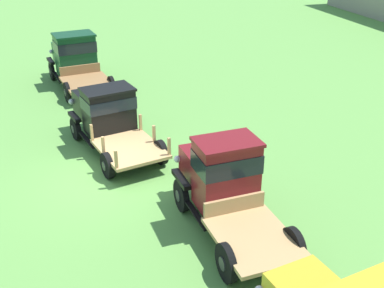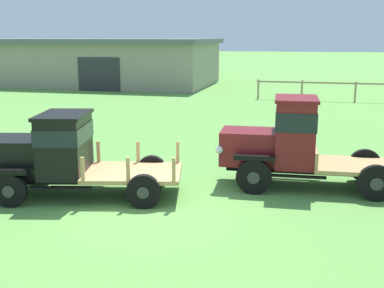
{
  "view_description": "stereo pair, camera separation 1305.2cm",
  "coord_description": "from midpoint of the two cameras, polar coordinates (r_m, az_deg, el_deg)",
  "views": [
    {
      "loc": [
        12.75,
        -1.32,
        7.23
      ],
      "look_at": [
        0.5,
        2.5,
        1.0
      ],
      "focal_mm": 45.0,
      "sensor_mm": 36.0,
      "label": 1
    },
    {
      "loc": [
        3.52,
        -9.92,
        3.86
      ],
      "look_at": [
        0.5,
        2.5,
        1.0
      ],
      "focal_mm": 45.0,
      "sensor_mm": 36.0,
      "label": 2
    }
  ],
  "objects": [
    {
      "name": "paddock_fence",
      "position": [
        26.56,
        12.76,
        2.19
      ],
      "size": [
        15.07,
        0.64,
        1.23
      ],
      "color": "#997F60",
      "rests_on": "ground"
    },
    {
      "name": "vintage_truck_second_in_line",
      "position": [
        12.96,
        -44.03,
        -11.36
      ],
      "size": [
        5.26,
        2.76,
        2.06
      ],
      "color": "black",
      "rests_on": "ground"
    },
    {
      "name": "ground_plane",
      "position": [
        11.34,
        -37.99,
        -19.57
      ],
      "size": [
        240.0,
        240.0,
        0.0
      ],
      "primitive_type": "plane",
      "color": "#5B9342"
    },
    {
      "name": "farm_shed",
      "position": [
        39.86,
        -20.62,
        6.52
      ],
      "size": [
        20.5,
        10.49,
        3.69
      ],
      "color": "gray",
      "rests_on": "ground"
    },
    {
      "name": "vintage_truck_midrow_center",
      "position": [
        10.52,
        -16.82,
        -12.45
      ],
      "size": [
        4.75,
        2.06,
        2.36
      ],
      "color": "black",
      "rests_on": "ground"
    }
  ]
}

